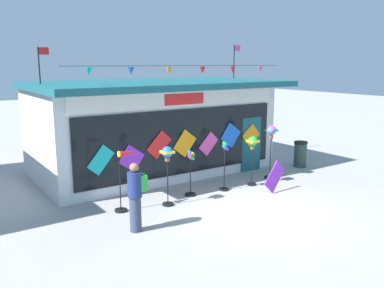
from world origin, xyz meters
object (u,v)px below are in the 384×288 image
object	(u,v)px
wind_spinner_left	(167,160)
trash_bin	(300,154)
wind_spinner_far_right	(271,139)
display_kite_on_ground	(275,177)
wind_spinner_far_left	(125,172)
wind_spinner_center_right	(225,160)
person_near_camera	(136,195)
kite_shop_building	(153,126)
wind_spinner_right	(253,147)
wind_spinner_center_left	(191,170)

from	to	relation	value
wind_spinner_left	trash_bin	size ratio (longest dim) A/B	1.72
wind_spinner_far_right	display_kite_on_ground	bearing A→B (deg)	-130.04
wind_spinner_left	trash_bin	distance (m)	6.60
wind_spinner_far_left	trash_bin	distance (m)	7.67
wind_spinner_center_right	trash_bin	world-z (taller)	wind_spinner_center_right
wind_spinner_center_right	person_near_camera	bearing A→B (deg)	-161.33
kite_shop_building	person_near_camera	distance (m)	5.69
kite_shop_building	wind_spinner_far_left	world-z (taller)	kite_shop_building
wind_spinner_right	display_kite_on_ground	distance (m)	1.24
wind_spinner_left	person_near_camera	xyz separation A→B (m)	(-1.54, -1.11, -0.42)
wind_spinner_far_right	wind_spinner_center_right	bearing A→B (deg)	-174.80
wind_spinner_far_right	person_near_camera	world-z (taller)	wind_spinner_far_right
wind_spinner_center_left	person_near_camera	bearing A→B (deg)	-150.62
trash_bin	display_kite_on_ground	xyz separation A→B (m)	(-3.14, -1.70, -0.01)
wind_spinner_right	display_kite_on_ground	size ratio (longest dim) A/B	1.81
wind_spinner_center_right	trash_bin	xyz separation A→B (m)	(4.32, 0.71, -0.48)
kite_shop_building	trash_bin	size ratio (longest dim) A/B	8.77
kite_shop_building	wind_spinner_far_right	distance (m)	4.31
wind_spinner_left	wind_spinner_center_left	xyz separation A→B (m)	(1.01, 0.33, -0.50)
wind_spinner_far_left	wind_spinner_center_left	xyz separation A→B (m)	(2.14, 0.02, -0.28)
kite_shop_building	wind_spinner_center_right	distance (m)	3.58
wind_spinner_center_left	wind_spinner_left	bearing A→B (deg)	-162.08
wind_spinner_center_left	display_kite_on_ground	size ratio (longest dim) A/B	1.59
kite_shop_building	trash_bin	distance (m)	5.78
kite_shop_building	wind_spinner_far_right	world-z (taller)	kite_shop_building
wind_spinner_center_left	wind_spinner_center_right	distance (m)	1.19
wind_spinner_far_left	wind_spinner_center_left	world-z (taller)	wind_spinner_far_left
wind_spinner_far_left	trash_bin	world-z (taller)	wind_spinner_far_left
wind_spinner_right	wind_spinner_center_right	bearing A→B (deg)	177.64
wind_spinner_left	wind_spinner_center_right	size ratio (longest dim) A/B	1.06
wind_spinner_far_right	wind_spinner_far_left	bearing A→B (deg)	-179.59
wind_spinner_right	wind_spinner_far_right	xyz separation A→B (m)	(1.08, 0.24, 0.11)
wind_spinner_right	wind_spinner_center_left	bearing A→B (deg)	174.38
wind_spinner_far_left	wind_spinner_far_right	distance (m)	5.51
kite_shop_building	wind_spinner_left	xyz separation A→B (m)	(-1.55, -3.60, -0.38)
wind_spinner_far_right	wind_spinner_right	bearing A→B (deg)	-167.21
wind_spinner_far_right	trash_bin	size ratio (longest dim) A/B	1.88
kite_shop_building	display_kite_on_ground	world-z (taller)	kite_shop_building
wind_spinner_right	person_near_camera	distance (m)	4.99
wind_spinner_center_left	trash_bin	world-z (taller)	wind_spinner_center_left
wind_spinner_center_left	kite_shop_building	bearing A→B (deg)	80.60
kite_shop_building	wind_spinner_left	distance (m)	3.94
kite_shop_building	wind_spinner_far_left	size ratio (longest dim) A/B	5.17
wind_spinner_center_right	trash_bin	size ratio (longest dim) A/B	1.62
kite_shop_building	display_kite_on_ground	size ratio (longest dim) A/B	9.62
wind_spinner_far_left	wind_spinner_far_right	size ratio (longest dim) A/B	0.90
wind_spinner_left	display_kite_on_ground	distance (m)	3.56
wind_spinner_center_left	person_near_camera	world-z (taller)	person_near_camera
wind_spinner_left	wind_spinner_center_right	world-z (taller)	wind_spinner_left
wind_spinner_center_left	person_near_camera	distance (m)	2.92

